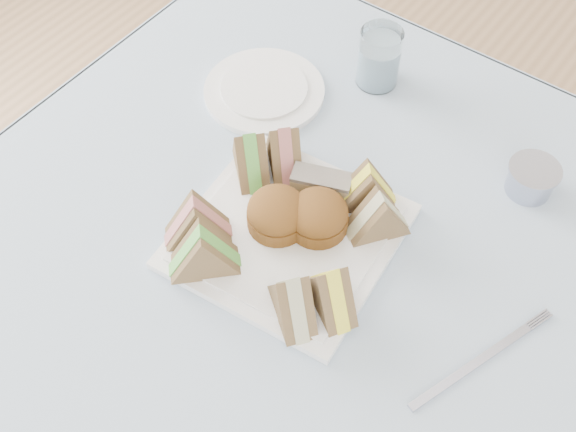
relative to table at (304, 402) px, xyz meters
The scene contains 18 objects.
table is the anchor object (origin of this frame).
tablecloth 0.37m from the table, ahead, with size 1.02×1.02×0.01m, color silver.
serving_plate 0.39m from the table, 146.69° to the left, with size 0.26×0.26×0.01m, color white.
sandwich_fl_a 0.45m from the table, 169.37° to the right, with size 0.09×0.04×0.08m, color olive, non-canonical shape.
sandwich_fl_b 0.45m from the table, 153.70° to the right, with size 0.09×0.04×0.08m, color olive, non-canonical shape.
sandwich_fr_a 0.43m from the table, 15.34° to the right, with size 0.08×0.04×0.07m, color olive, non-canonical shape.
sandwich_fr_b 0.43m from the table, 81.90° to the right, with size 0.08×0.04×0.08m, color olive, non-canonical shape.
sandwich_bl_a 0.47m from the table, 150.13° to the left, with size 0.09×0.04×0.08m, color olive, non-canonical shape.
sandwich_bl_b 0.47m from the table, 136.16° to the left, with size 0.08×0.04×0.07m, color olive, non-canonical shape.
sandwich_br_a 0.44m from the table, 78.44° to the left, with size 0.08×0.04×0.07m, color olive, non-canonical shape.
sandwich_br_b 0.45m from the table, 94.97° to the left, with size 0.08×0.04×0.07m, color olive, non-canonical shape.
scone_left 0.43m from the table, 151.54° to the left, with size 0.08×0.08×0.05m, color brown.
scone_right 0.42m from the table, 118.77° to the left, with size 0.08×0.08×0.05m, color brown.
pastry_slice 0.43m from the table, 119.33° to the left, with size 0.08×0.03×0.04m, color beige.
side_plate 0.51m from the table, 136.92° to the left, with size 0.18×0.18×0.01m, color white.
water_glass 0.57m from the table, 109.91° to the left, with size 0.06×0.06×0.09m, color white.
tea_strainer 0.52m from the table, 63.69° to the left, with size 0.07×0.07×0.04m, color #A3A5B9.
fork 0.43m from the table, ahead, with size 0.01×0.18×0.00m, color #A3A5B9.
Camera 1 is at (0.25, -0.38, 1.52)m, focal length 45.00 mm.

